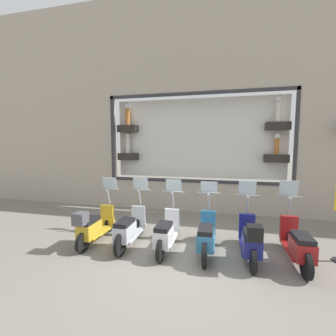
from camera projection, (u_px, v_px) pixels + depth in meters
ground_plane at (179, 255)px, 5.14m from camera, size 120.00×120.00×0.00m
building_facade at (197, 102)px, 8.22m from camera, size 1.21×36.00×7.99m
scooter_red_0 at (297, 244)px, 4.71m from camera, size 1.81×0.61×1.66m
scooter_navy_1 at (250, 239)px, 4.85m from camera, size 1.80×0.60×1.62m
scooter_teal_2 at (206, 236)px, 5.13m from camera, size 1.81×0.60×1.56m
scooter_white_3 at (166, 232)px, 5.35m from camera, size 1.80×0.60×1.59m
scooter_silver_4 at (130, 229)px, 5.56m from camera, size 1.81×0.60×1.60m
scooter_yellow_5 at (94, 226)px, 5.71m from camera, size 1.79×0.61×1.58m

